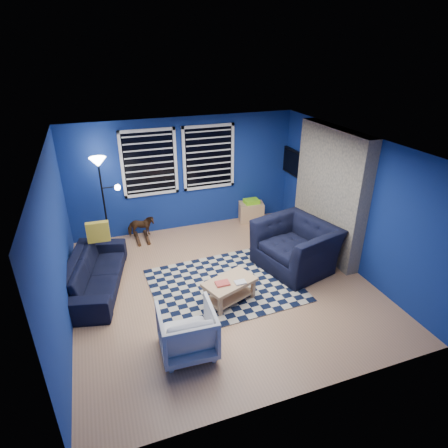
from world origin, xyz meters
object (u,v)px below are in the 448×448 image
(sofa, at_px, (95,273))
(armchair_bent, at_px, (187,331))
(armchair_big, at_px, (296,246))
(cabinet, at_px, (251,212))
(rocking_horse, at_px, (141,227))
(coffee_table, at_px, (230,287))
(tv, at_px, (295,164))
(floor_lamp, at_px, (101,175))

(sofa, bearing_deg, armchair_bent, -137.10)
(armchair_big, relative_size, armchair_bent, 1.76)
(cabinet, bearing_deg, armchair_big, -77.87)
(rocking_horse, relative_size, coffee_table, 0.59)
(sofa, distance_m, armchair_bent, 2.27)
(armchair_big, xyz_separation_m, coffee_table, (-1.54, -0.59, -0.15))
(tv, distance_m, coffee_table, 3.69)
(armchair_bent, distance_m, cabinet, 4.36)
(armchair_bent, relative_size, cabinet, 1.23)
(tv, xyz_separation_m, coffee_table, (-2.49, -2.48, -1.11))
(sofa, relative_size, armchair_big, 1.52)
(sofa, height_order, armchair_bent, armchair_bent)
(sofa, xyz_separation_m, cabinet, (3.61, 1.60, -0.06))
(tv, distance_m, sofa, 4.87)
(floor_lamp, bearing_deg, armchair_bent, -77.62)
(cabinet, xyz_separation_m, floor_lamp, (-3.26, -0.08, 1.31))
(floor_lamp, bearing_deg, tv, -2.35)
(armchair_big, bearing_deg, tv, 137.99)
(armchair_bent, xyz_separation_m, cabinet, (2.49, 3.57, -0.10))
(sofa, distance_m, armchair_big, 3.63)
(sofa, xyz_separation_m, armchair_big, (3.59, -0.54, 0.14))
(armchair_big, distance_m, coffee_table, 1.66)
(armchair_big, relative_size, coffee_table, 1.42)
(coffee_table, height_order, floor_lamp, floor_lamp)
(armchair_bent, relative_size, floor_lamp, 0.41)
(tv, relative_size, armchair_big, 0.74)
(coffee_table, relative_size, cabinet, 1.53)
(floor_lamp, bearing_deg, cabinet, 1.37)
(tv, bearing_deg, cabinet, 164.98)
(armchair_big, bearing_deg, rocking_horse, -143.86)
(armchair_big, xyz_separation_m, floor_lamp, (-3.23, 2.06, 1.11))
(tv, xyz_separation_m, armchair_bent, (-3.42, -3.32, -1.05))
(sofa, bearing_deg, armchair_big, -85.29)
(sofa, bearing_deg, floor_lamp, 0.09)
(rocking_horse, distance_m, coffee_table, 2.86)
(coffee_table, bearing_deg, armchair_bent, -137.86)
(armchair_bent, xyz_separation_m, rocking_horse, (-0.11, 3.50, -0.04))
(tv, relative_size, floor_lamp, 0.53)
(tv, xyz_separation_m, cabinet, (-0.93, 0.25, -1.15))
(coffee_table, distance_m, floor_lamp, 3.39)
(sofa, height_order, rocking_horse, sofa)
(cabinet, relative_size, floor_lamp, 0.33)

